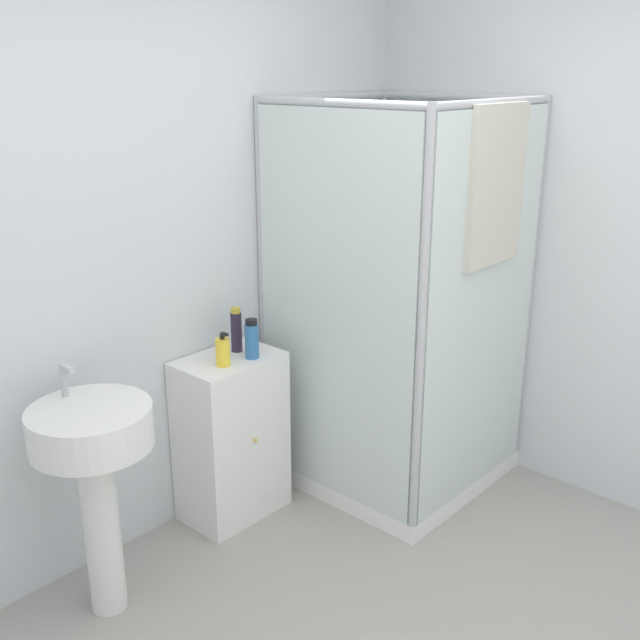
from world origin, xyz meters
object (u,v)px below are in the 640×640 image
(sink, at_px, (94,459))
(shampoo_bottle_tall_black, at_px, (236,330))
(soap_dispenser, at_px, (223,352))
(shampoo_bottle_blue, at_px, (252,339))

(sink, xyz_separation_m, shampoo_bottle_tall_black, (0.86, 0.17, 0.23))
(soap_dispenser, distance_m, shampoo_bottle_blue, 0.15)
(shampoo_bottle_tall_black, bearing_deg, sink, -168.70)
(shampoo_bottle_tall_black, bearing_deg, soap_dispenser, -151.18)
(shampoo_bottle_blue, bearing_deg, soap_dispenser, 170.03)
(sink, height_order, soap_dispenser, sink)
(sink, relative_size, soap_dispenser, 6.40)
(sink, relative_size, shampoo_bottle_blue, 5.49)
(sink, relative_size, shampoo_bottle_tall_black, 4.77)
(soap_dispenser, distance_m, shampoo_bottle_tall_black, 0.18)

